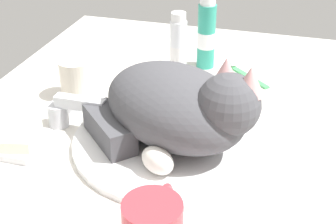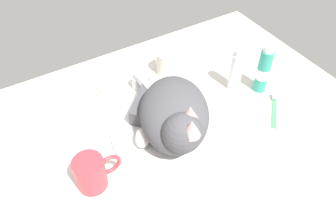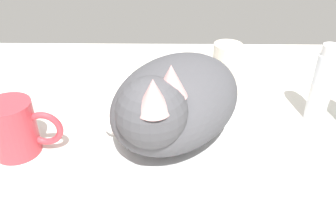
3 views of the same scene
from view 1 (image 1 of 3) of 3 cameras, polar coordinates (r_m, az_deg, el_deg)
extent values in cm
cube|color=silver|center=(79.40, 0.76, -4.67)|extent=(110.00, 82.50, 3.00)
cylinder|color=white|center=(78.24, 0.77, -3.45)|extent=(33.45, 33.45, 1.07)
cylinder|color=silver|center=(84.46, -13.10, -0.34)|extent=(3.60, 3.60, 4.11)
cube|color=silver|center=(81.06, -10.57, 1.07)|extent=(2.00, 8.87, 2.00)
cylinder|color=silver|center=(81.14, -14.73, -2.92)|extent=(2.80, 2.80, 1.80)
cylinder|color=silver|center=(89.09, -11.44, 0.72)|extent=(2.80, 2.80, 1.80)
ellipsoid|color=#4C4C51|center=(74.74, 0.80, 0.78)|extent=(27.57, 30.68, 12.21)
sphere|color=#4C4C51|center=(68.68, 7.34, 0.85)|extent=(12.93, 12.93, 9.53)
ellipsoid|color=white|center=(70.58, 6.02, 0.09)|extent=(7.57, 7.95, 5.24)
cone|color=#DB9E9E|center=(69.14, 7.00, 4.88)|extent=(5.82, 5.82, 4.29)
cone|color=#DB9E9E|center=(66.92, 9.89, 3.73)|extent=(5.82, 5.82, 4.29)
cube|color=#4C4C51|center=(76.62, -7.10, -2.00)|extent=(11.83, 11.79, 4.58)
ellipsoid|color=white|center=(69.34, -1.35, -5.85)|extent=(5.84, 6.64, 4.12)
torus|color=#C63842|center=(59.77, -0.47, -11.35)|extent=(5.86, 1.00, 5.86)
cylinder|color=silver|center=(92.93, -11.09, 4.01)|extent=(6.07, 6.07, 7.35)
cube|color=white|center=(80.76, -17.14, -3.75)|extent=(9.00, 6.40, 1.20)
cube|color=silver|center=(79.90, -17.32, -2.78)|extent=(8.33, 6.44, 2.04)
cylinder|color=white|center=(98.05, 1.25, 7.56)|extent=(3.50, 3.50, 12.11)
cylinder|color=white|center=(98.28, 1.24, 7.24)|extent=(3.57, 3.57, 3.03)
cylinder|color=white|center=(95.56, 1.29, 11.41)|extent=(2.97, 2.97, 1.80)
cylinder|color=teal|center=(102.58, 4.65, 9.08)|extent=(3.87, 3.87, 13.92)
cylinder|color=white|center=(102.84, 4.63, 8.72)|extent=(3.95, 3.95, 3.48)
cylinder|color=white|center=(100.00, 4.84, 13.28)|extent=(3.29, 3.29, 1.80)
cube|color=#4CB266|center=(101.42, 9.53, 4.43)|extent=(9.89, 10.29, 0.80)
cube|color=white|center=(104.86, 7.70, 5.97)|extent=(2.56, 2.59, 0.80)
camera|label=2|loc=(0.52, 82.42, 37.71)|focal=36.12mm
camera|label=3|loc=(0.69, 42.79, 14.96)|focal=37.18mm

